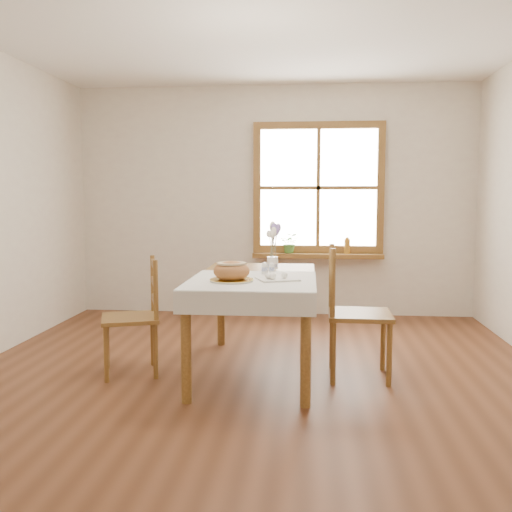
% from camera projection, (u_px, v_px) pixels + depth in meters
% --- Properties ---
extents(ground, '(5.00, 5.00, 0.00)m').
position_uv_depth(ground, '(252.00, 383.00, 4.16)').
color(ground, brown).
rests_on(ground, ground).
extents(room_walls, '(4.60, 5.10, 2.65)m').
position_uv_depth(room_walls, '(252.00, 146.00, 3.98)').
color(room_walls, silver).
rests_on(room_walls, ground).
extents(window, '(1.46, 0.08, 1.46)m').
position_uv_depth(window, '(318.00, 188.00, 6.41)').
color(window, olive).
rests_on(window, ground).
extents(window_sill, '(1.46, 0.20, 0.05)m').
position_uv_depth(window_sill, '(318.00, 256.00, 6.42)').
color(window_sill, olive).
rests_on(window_sill, ground).
extents(dining_table, '(0.90, 1.60, 0.75)m').
position_uv_depth(dining_table, '(256.00, 286.00, 4.39)').
color(dining_table, olive).
rests_on(dining_table, ground).
extents(table_linen, '(0.91, 0.99, 0.01)m').
position_uv_depth(table_linen, '(252.00, 281.00, 4.08)').
color(table_linen, silver).
rests_on(table_linen, dining_table).
extents(chair_left, '(0.55, 0.53, 0.89)m').
position_uv_depth(chair_left, '(130.00, 316.00, 4.34)').
color(chair_left, olive).
rests_on(chair_left, ground).
extents(chair_right, '(0.49, 0.47, 0.99)m').
position_uv_depth(chair_right, '(360.00, 312.00, 4.24)').
color(chair_right, olive).
rests_on(chair_right, ground).
extents(bread_plate, '(0.32, 0.32, 0.02)m').
position_uv_depth(bread_plate, '(232.00, 280.00, 4.00)').
color(bread_plate, silver).
rests_on(bread_plate, table_linen).
extents(bread_loaf, '(0.26, 0.26, 0.14)m').
position_uv_depth(bread_loaf, '(232.00, 269.00, 3.99)').
color(bread_loaf, '#AE713E').
rests_on(bread_loaf, bread_plate).
extents(egg_napkin, '(0.34, 0.32, 0.01)m').
position_uv_depth(egg_napkin, '(277.00, 279.00, 4.07)').
color(egg_napkin, silver).
rests_on(egg_napkin, table_linen).
extents(eggs, '(0.27, 0.25, 0.05)m').
position_uv_depth(eggs, '(277.00, 275.00, 4.07)').
color(eggs, white).
rests_on(eggs, egg_napkin).
extents(salt_shaker, '(0.05, 0.05, 0.08)m').
position_uv_depth(salt_shaker, '(272.00, 268.00, 4.42)').
color(salt_shaker, silver).
rests_on(salt_shaker, table_linen).
extents(pepper_shaker, '(0.06, 0.06, 0.09)m').
position_uv_depth(pepper_shaker, '(265.00, 268.00, 4.38)').
color(pepper_shaker, silver).
rests_on(pepper_shaker, table_linen).
extents(flower_vase, '(0.11, 0.11, 0.10)m').
position_uv_depth(flower_vase, '(272.00, 264.00, 4.70)').
color(flower_vase, silver).
rests_on(flower_vase, dining_table).
extents(lavender_bouquet, '(0.16, 0.16, 0.30)m').
position_uv_depth(lavender_bouquet, '(272.00, 240.00, 4.68)').
color(lavender_bouquet, '#765EA7').
rests_on(lavender_bouquet, flower_vase).
extents(potted_plant, '(0.24, 0.25, 0.18)m').
position_uv_depth(potted_plant, '(290.00, 245.00, 6.44)').
color(potted_plant, '#42772F').
rests_on(potted_plant, window_sill).
extents(amber_bottle, '(0.08, 0.08, 0.19)m').
position_uv_depth(amber_bottle, '(347.00, 245.00, 6.38)').
color(amber_bottle, '#A8701F').
rests_on(amber_bottle, window_sill).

